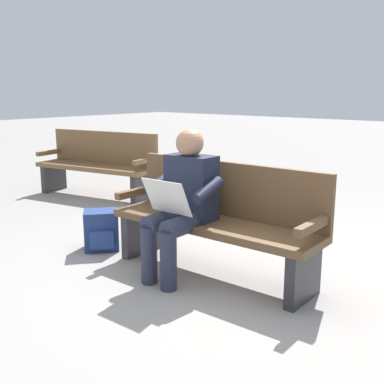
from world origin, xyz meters
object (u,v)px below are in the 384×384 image
bench_far (98,164)px  person_seated (182,200)px  bench_near (218,218)px  backpack (101,230)px

bench_far → person_seated: bearing=142.2°
bench_near → bench_far: bearing=-23.1°
backpack → bench_far: size_ratio=0.22×
person_seated → backpack: (1.00, 0.02, -0.45)m
bench_near → person_seated: size_ratio=1.54×
person_seated → backpack: person_seated is taller
backpack → bench_far: 2.36m
bench_near → bench_far: size_ratio=0.98×
person_seated → bench_far: (2.84, -1.42, -0.17)m
person_seated → backpack: 1.10m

